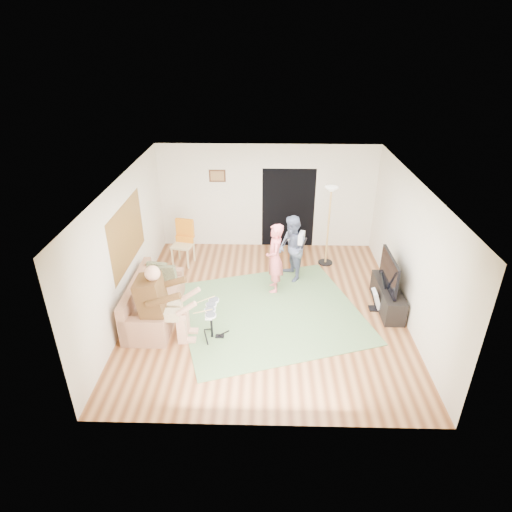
{
  "coord_description": "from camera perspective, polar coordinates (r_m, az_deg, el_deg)",
  "views": [
    {
      "loc": [
        -0.01,
        -7.37,
        5.04
      ],
      "look_at": [
        -0.21,
        0.3,
        1.05
      ],
      "focal_mm": 30.0,
      "sensor_mm": 36.0,
      "label": 1
    }
  ],
  "objects": [
    {
      "name": "area_rug",
      "position": [
        8.8,
        1.92,
        -7.46
      ],
      "size": [
        4.28,
        4.08,
        0.02
      ],
      "primitive_type": "cube",
      "rotation": [
        0.0,
        0.0,
        0.3
      ],
      "color": "#537447",
      "rests_on": "floor"
    },
    {
      "name": "guitar_spare",
      "position": [
        9.09,
        15.8,
        -5.51
      ],
      "size": [
        0.32,
        0.29,
        0.89
      ],
      "color": "black",
      "rests_on": "floor"
    },
    {
      "name": "torchiere_lamp",
      "position": [
        10.18,
        9.77,
        5.76
      ],
      "size": [
        0.35,
        0.35,
        1.96
      ],
      "color": "black",
      "rests_on": "floor"
    },
    {
      "name": "picture_frame",
      "position": [
        10.9,
        -5.18,
        10.59
      ],
      "size": [
        0.42,
        0.03,
        0.32
      ],
      "primitive_type": "cube",
      "color": "#3F2314",
      "rests_on": "walls"
    },
    {
      "name": "walls",
      "position": [
        8.25,
        1.43,
        0.85
      ],
      "size": [
        5.5,
        6.0,
        2.7
      ],
      "primitive_type": null,
      "color": "beige",
      "rests_on": "floor"
    },
    {
      "name": "ceiling",
      "position": [
        7.74,
        1.54,
        9.82
      ],
      "size": [
        6.0,
        6.0,
        0.0
      ],
      "primitive_type": "plane",
      "rotation": [
        3.14,
        0.0,
        0.0
      ],
      "color": "white",
      "rests_on": "walls"
    },
    {
      "name": "television",
      "position": [
        8.91,
        17.36,
        -1.99
      ],
      "size": [
        0.06,
        1.15,
        0.66
      ],
      "primitive_type": "cube",
      "color": "black",
      "rests_on": "tv_cabinet"
    },
    {
      "name": "drummer",
      "position": [
        7.99,
        -12.17,
        -7.14
      ],
      "size": [
        0.98,
        0.55,
        1.5
      ],
      "color": "#523417",
      "rests_on": "sofa"
    },
    {
      "name": "doorway",
      "position": [
        11.12,
        4.32,
        6.34
      ],
      "size": [
        2.1,
        0.0,
        2.1
      ],
      "primitive_type": "plane",
      "rotation": [
        1.57,
        0.0,
        0.0
      ],
      "color": "black",
      "rests_on": "walls"
    },
    {
      "name": "drum_kit",
      "position": [
        8.0,
        -5.96,
        -9.0
      ],
      "size": [
        0.38,
        0.68,
        0.7
      ],
      "color": "black",
      "rests_on": "floor"
    },
    {
      "name": "guitar_held",
      "position": [
        9.51,
        6.08,
        2.43
      ],
      "size": [
        0.27,
        0.61,
        0.26
      ],
      "primitive_type": null,
      "rotation": [
        0.0,
        0.0,
        -0.26
      ],
      "color": "white",
      "rests_on": "guitarist"
    },
    {
      "name": "sofa",
      "position": [
        8.79,
        -13.85,
        -6.32
      ],
      "size": [
        0.83,
        2.01,
        0.81
      ],
      "color": "#9F6D4F",
      "rests_on": "floor"
    },
    {
      "name": "singer",
      "position": [
        9.15,
        2.51,
        -0.31
      ],
      "size": [
        0.4,
        0.58,
        1.57
      ],
      "primitive_type": "imported",
      "rotation": [
        0.0,
        0.0,
        -1.53
      ],
      "color": "#F66B74",
      "rests_on": "floor"
    },
    {
      "name": "floor",
      "position": [
        8.93,
        1.33,
        -6.92
      ],
      "size": [
        6.0,
        6.0,
        0.0
      ],
      "primitive_type": "plane",
      "color": "brown",
      "rests_on": "ground"
    },
    {
      "name": "guitarist",
      "position": [
        9.62,
        4.82,
        0.96
      ],
      "size": [
        0.8,
        0.9,
        1.53
      ],
      "primitive_type": "imported",
      "rotation": [
        0.0,
        0.0,
        -1.23
      ],
      "color": "slate",
      "rests_on": "floor"
    },
    {
      "name": "dining_chair",
      "position": [
        10.59,
        -9.67,
        1.0
      ],
      "size": [
        0.56,
        0.58,
        1.1
      ],
      "rotation": [
        0.0,
        0.0,
        -0.23
      ],
      "color": "#CAB783",
      "rests_on": "floor"
    },
    {
      "name": "microphone",
      "position": [
        8.98,
        3.84,
        1.85
      ],
      "size": [
        0.06,
        0.06,
        0.24
      ],
      "primitive_type": null,
      "color": "black",
      "rests_on": "singer"
    },
    {
      "name": "tv_cabinet",
      "position": [
        9.22,
        17.15,
        -5.24
      ],
      "size": [
        0.4,
        1.4,
        0.5
      ],
      "primitive_type": "cube",
      "color": "black",
      "rests_on": "floor"
    },
    {
      "name": "window_blinds",
      "position": [
        8.77,
        -16.8,
        2.77
      ],
      "size": [
        0.0,
        2.05,
        2.05
      ],
      "primitive_type": "plane",
      "rotation": [
        1.57,
        0.0,
        1.57
      ],
      "color": "olive",
      "rests_on": "walls"
    }
  ]
}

